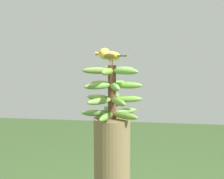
# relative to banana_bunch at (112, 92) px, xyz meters

# --- Properties ---
(banana_bunch) EXTENTS (0.32, 0.32, 0.28)m
(banana_bunch) POSITION_rel_banana_bunch_xyz_m (0.00, 0.00, 0.00)
(banana_bunch) COLOR brown
(banana_bunch) RESTS_ON banana_tree
(perched_bird) EXTENTS (0.19, 0.11, 0.09)m
(perched_bird) POSITION_rel_banana_bunch_xyz_m (-0.02, 0.01, 0.19)
(perched_bird) COLOR #C68933
(perched_bird) RESTS_ON banana_bunch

